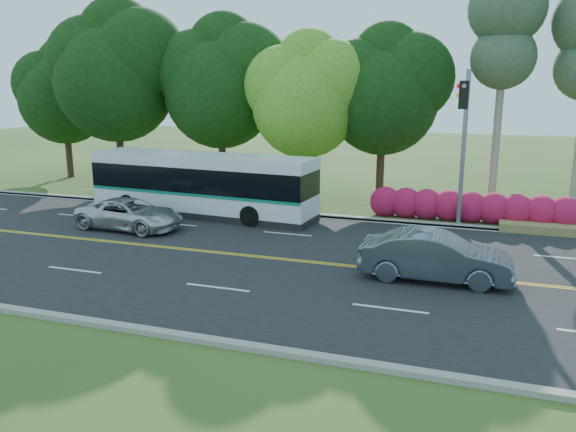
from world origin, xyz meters
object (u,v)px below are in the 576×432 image
(sedan, at_px, (436,256))
(suv, at_px, (130,214))
(transit_bus, at_px, (202,185))
(traffic_signal, at_px, (464,127))

(sedan, relative_size, suv, 1.01)
(transit_bus, bearing_deg, sedan, -23.19)
(transit_bus, bearing_deg, suv, -111.92)
(traffic_signal, bearing_deg, transit_bus, 178.77)
(transit_bus, xyz_separation_m, sedan, (11.70, -6.22, -0.69))
(traffic_signal, height_order, sedan, traffic_signal)
(traffic_signal, relative_size, sedan, 1.43)
(transit_bus, xyz_separation_m, suv, (-1.79, -3.56, -0.82))
(transit_bus, bearing_deg, traffic_signal, 3.58)
(transit_bus, distance_m, suv, 4.07)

